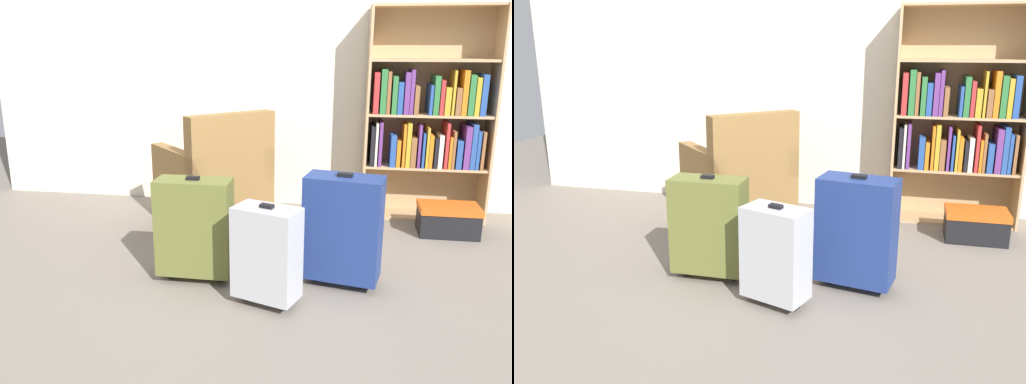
# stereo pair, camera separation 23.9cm
# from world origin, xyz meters

# --- Properties ---
(ground_plane) EXTENTS (9.33, 9.33, 0.00)m
(ground_plane) POSITION_xyz_m (0.00, 0.00, 0.00)
(ground_plane) COLOR slate
(back_wall) EXTENTS (5.33, 0.10, 2.60)m
(back_wall) POSITION_xyz_m (0.00, 1.99, 1.30)
(back_wall) COLOR beige
(back_wall) RESTS_ON ground
(bookshelf) EXTENTS (0.97, 0.32, 1.67)m
(bookshelf) POSITION_xyz_m (1.16, 1.77, 0.81)
(bookshelf) COLOR tan
(bookshelf) RESTS_ON ground
(armchair) EXTENTS (0.99, 0.99, 0.90)m
(armchair) POSITION_xyz_m (-0.47, 1.31, 0.32)
(armchair) COLOR olive
(armchair) RESTS_ON ground
(mug) EXTENTS (0.12, 0.08, 0.10)m
(mug) POSITION_xyz_m (0.14, 1.10, 0.05)
(mug) COLOR white
(mug) RESTS_ON ground
(storage_box) EXTENTS (0.43, 0.29, 0.23)m
(storage_box) POSITION_xyz_m (1.30, 1.35, 0.12)
(storage_box) COLOR black
(storage_box) RESTS_ON ground
(suitcase_olive) EXTENTS (0.44, 0.21, 0.65)m
(suitcase_olive) POSITION_xyz_m (-0.34, 0.28, 0.34)
(suitcase_olive) COLOR brown
(suitcase_olive) RESTS_ON ground
(suitcase_navy_blue) EXTENTS (0.47, 0.31, 0.68)m
(suitcase_navy_blue) POSITION_xyz_m (0.52, 0.36, 0.35)
(suitcase_navy_blue) COLOR navy
(suitcase_navy_blue) RESTS_ON ground
(suitcase_silver) EXTENTS (0.39, 0.30, 0.58)m
(suitcase_silver) POSITION_xyz_m (0.12, 0.03, 0.30)
(suitcase_silver) COLOR #B7BABF
(suitcase_silver) RESTS_ON ground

